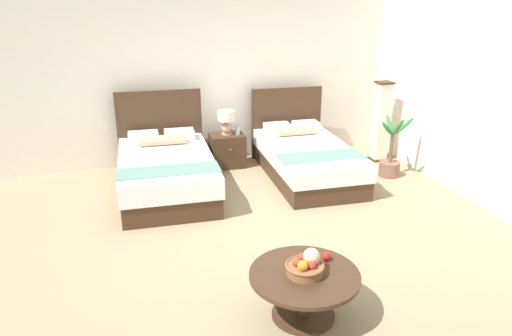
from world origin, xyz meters
name	(u,v)px	position (x,y,z in m)	size (l,w,h in m)	color
ground_plane	(272,232)	(0.00, 0.00, -0.01)	(9.35, 9.21, 0.02)	#9B8766
wall_back	(219,77)	(0.00, 2.81, 1.35)	(9.35, 0.12, 2.69)	silver
wall_side_right	(474,96)	(2.88, 0.40, 1.35)	(0.12, 4.81, 2.69)	silver
bed_near_window	(166,170)	(-1.03, 1.58, 0.31)	(1.34, 2.14, 1.23)	#412A1B
bed_near_corner	(306,158)	(1.04, 1.58, 0.29)	(1.24, 2.20, 1.16)	#412A1B
nightstand	(227,150)	(0.01, 2.32, 0.26)	(0.53, 0.42, 0.52)	#412A1B
table_lamp	(226,120)	(0.01, 2.34, 0.76)	(0.27, 0.27, 0.37)	tan
vase	(237,130)	(0.17, 2.28, 0.59)	(0.08, 0.08, 0.14)	#B5C1C7
coffee_table	(304,285)	(-0.22, -1.54, 0.31)	(0.93, 0.93, 0.42)	#412A1B
fruit_bowl	(306,265)	(-0.22, -1.54, 0.50)	(0.33, 0.33, 0.21)	brown
loose_apple	(326,256)	(0.04, -1.39, 0.46)	(0.08, 0.08, 0.08)	red
floor_lamp_corner	(381,122)	(2.47, 1.93, 0.65)	(0.25, 0.25, 1.29)	#352715
potted_palm	(391,160)	(2.26, 1.22, 0.25)	(0.60, 0.57, 0.96)	brown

